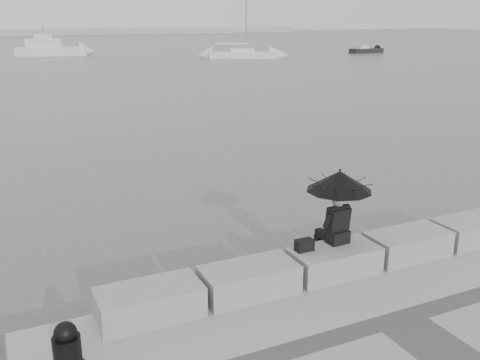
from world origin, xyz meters
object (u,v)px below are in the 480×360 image
small_motorboat (366,50)px  mooring_bollard (67,351)px  motor_cruiser (52,49)px  seated_person (339,190)px  sailboat_right (242,54)px

small_motorboat → mooring_bollard: bearing=-133.7°
mooring_bollard → motor_cruiser: 70.19m
seated_person → small_motorboat: (44.54, 55.89, -1.69)m
mooring_bollard → sailboat_right: sailboat_right is taller
sailboat_right → small_motorboat: 20.89m
sailboat_right → seated_person: bearing=-91.9°
seated_person → mooring_bollard: 5.16m
motor_cruiser → small_motorboat: (41.46, -12.81, -0.57)m
mooring_bollard → sailboat_right: 61.80m
seated_person → sailboat_right: 58.75m
seated_person → motor_cruiser: 68.77m
seated_person → sailboat_right: (23.76, 53.71, -1.49)m
sailboat_right → motor_cruiser: size_ratio=1.38×
seated_person → motor_cruiser: size_ratio=0.15×
sailboat_right → motor_cruiser: bearing=166.1°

